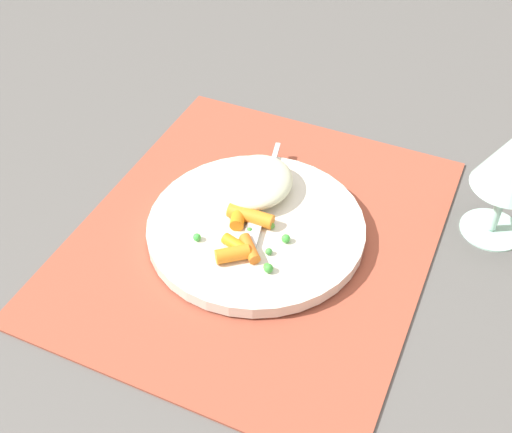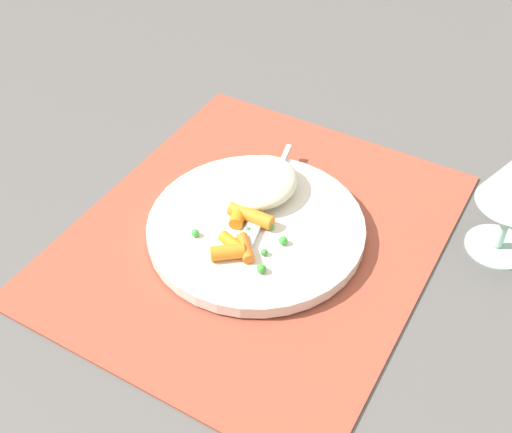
# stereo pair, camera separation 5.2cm
# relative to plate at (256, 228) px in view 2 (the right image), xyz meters

# --- Properties ---
(ground_plane) EXTENTS (2.40, 2.40, 0.00)m
(ground_plane) POSITION_rel_plate_xyz_m (0.00, 0.00, -0.01)
(ground_plane) COLOR #565451
(placemat) EXTENTS (0.45, 0.38, 0.01)m
(placemat) POSITION_rel_plate_xyz_m (0.00, 0.00, -0.01)
(placemat) COLOR #9E4733
(placemat) RESTS_ON ground_plane
(plate) EXTENTS (0.24, 0.24, 0.01)m
(plate) POSITION_rel_plate_xyz_m (0.00, 0.00, 0.00)
(plate) COLOR silver
(plate) RESTS_ON placemat
(rice_mound) EXTENTS (0.09, 0.08, 0.03)m
(rice_mound) POSITION_rel_plate_xyz_m (-0.05, -0.02, 0.02)
(rice_mound) COLOR beige
(rice_mound) RESTS_ON plate
(carrot_portion) EXTENTS (0.10, 0.06, 0.02)m
(carrot_portion) POSITION_rel_plate_xyz_m (0.03, -0.01, 0.01)
(carrot_portion) COLOR orange
(carrot_portion) RESTS_ON plate
(pea_scatter) EXTENTS (0.07, 0.10, 0.01)m
(pea_scatter) POSITION_rel_plate_xyz_m (0.03, 0.01, 0.01)
(pea_scatter) COLOR green
(pea_scatter) RESTS_ON plate
(fork) EXTENTS (0.19, 0.05, 0.01)m
(fork) POSITION_rel_plate_xyz_m (-0.02, -0.01, 0.01)
(fork) COLOR silver
(fork) RESTS_ON plate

